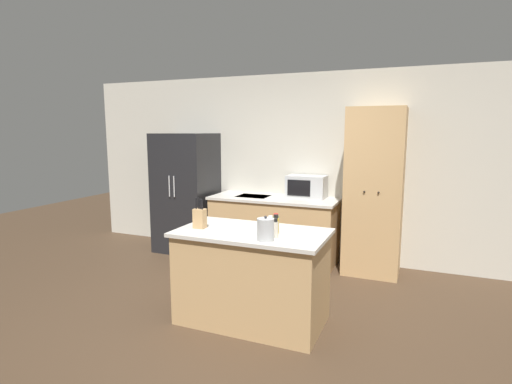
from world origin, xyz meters
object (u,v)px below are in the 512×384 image
Objects in this scene: refrigerator at (186,192)px; spice_bottle_short_red at (275,229)px; microwave at (307,187)px; spice_bottle_green_herb at (276,225)px; spice_bottle_orange_cap at (262,230)px; knife_block at (200,218)px; kettle at (266,229)px; pantry_cabinet at (374,192)px; spice_bottle_pale_salt at (263,231)px; spice_bottle_tall_dark at (270,226)px; spice_bottle_amber_oil at (276,223)px.

spice_bottle_short_red is (2.11, -1.91, 0.08)m from refrigerator.
microwave is (1.82, 0.18, 0.16)m from refrigerator.
spice_bottle_green_herb is 0.14m from spice_bottle_orange_cap.
refrigerator reaches higher than spice_bottle_green_herb.
kettle is (0.74, -0.16, -0.01)m from knife_block.
pantry_cabinet is at bearing -7.45° from microwave.
microwave reaches higher than spice_bottle_pale_salt.
spice_bottle_amber_oil is (-0.00, 0.16, -0.01)m from spice_bottle_tall_dark.
spice_bottle_short_red is 0.15m from spice_bottle_green_herb.
microwave is (-0.91, 0.12, 0.00)m from pantry_cabinet.
spice_bottle_tall_dark is at bearing -41.90° from refrigerator.
spice_bottle_amber_oil is (-0.69, -1.73, -0.09)m from pantry_cabinet.
microwave reaches higher than knife_block.
pantry_cabinet is 20.62× the size of spice_bottle_pale_salt.
spice_bottle_short_red is 1.06× the size of spice_bottle_amber_oil.
pantry_cabinet is 2.19m from kettle.
spice_bottle_tall_dark reaches higher than spice_bottle_pale_salt.
spice_bottle_tall_dark is 0.20m from kettle.
kettle is (0.03, -0.35, 0.02)m from spice_bottle_amber_oil.
spice_bottle_tall_dark is 1.07× the size of spice_bottle_amber_oil.
spice_bottle_amber_oil reaches higher than spice_bottle_orange_cap.
refrigerator reaches higher than microwave.
kettle is at bearing -109.01° from spice_bottle_short_red.
knife_block is at bearing -172.43° from spice_bottle_green_herb.
kettle reaches higher than spice_bottle_green_herb.
refrigerator is 2.64m from spice_bottle_amber_oil.
spice_bottle_tall_dark is 1.01× the size of spice_bottle_short_red.
spice_bottle_amber_oil is 0.36m from kettle.
spice_bottle_pale_salt is (-0.04, -0.07, -0.03)m from spice_bottle_tall_dark.
pantry_cabinet is 1.87m from spice_bottle_amber_oil.
pantry_cabinet is at bearing 72.49° from spice_bottle_short_red.
spice_bottle_tall_dark is 0.10m from spice_bottle_short_red.
spice_bottle_amber_oil is 1.58× the size of spice_bottle_pale_salt.
knife_block is 0.78m from spice_bottle_short_red.
spice_bottle_green_herb is at bearing -82.64° from microwave.
spice_bottle_tall_dark reaches higher than spice_bottle_amber_oil.
pantry_cabinet is at bearing 69.94° from spice_bottle_tall_dark.
spice_bottle_pale_salt is at bearing 119.41° from kettle.
spice_bottle_pale_salt is (2.00, -1.90, 0.05)m from refrigerator.
spice_bottle_green_herb is 0.26m from kettle.
spice_bottle_pale_salt is (0.67, -0.04, -0.05)m from knife_block.
spice_bottle_amber_oil is at bearing -111.87° from pantry_cabinet.
spice_bottle_orange_cap is (1.97, -1.85, 0.04)m from refrigerator.
pantry_cabinet is at bearing 68.13° from spice_bottle_amber_oil.
kettle reaches higher than spice_bottle_short_red.
pantry_cabinet is at bearing 68.21° from spice_bottle_orange_cap.
kettle is at bearing -84.64° from spice_bottle_amber_oil.
microwave is 2.09m from spice_bottle_pale_salt.
spice_bottle_short_red is at bearing -3.07° from knife_block.
microwave is 3.29× the size of spice_bottle_amber_oil.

